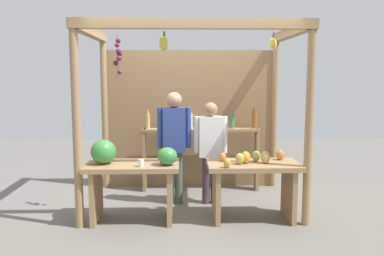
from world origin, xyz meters
name	(u,v)px	position (x,y,z in m)	size (l,w,h in m)	color
ground_plane	(192,203)	(0.00, 0.00, 0.00)	(12.00, 12.00, 0.00)	slate
market_stall	(191,102)	(0.00, 0.42, 1.44)	(2.89, 1.91, 2.49)	#99754C
fruit_counter_left	(130,172)	(-0.80, -0.69, 0.63)	(1.17, 0.64, 1.04)	#99754C
fruit_counter_right	(253,177)	(0.76, -0.68, 0.55)	(1.16, 0.64, 0.89)	#99754C
bottle_shelf_unit	(201,142)	(0.17, 0.68, 0.79)	(1.85, 0.22, 1.35)	#99754C
vendor_man	(174,138)	(-0.25, -0.01, 0.96)	(0.48, 0.22, 1.60)	#465B44
vendor_woman	(210,144)	(0.27, -0.01, 0.86)	(0.48, 0.20, 1.46)	#4D394A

